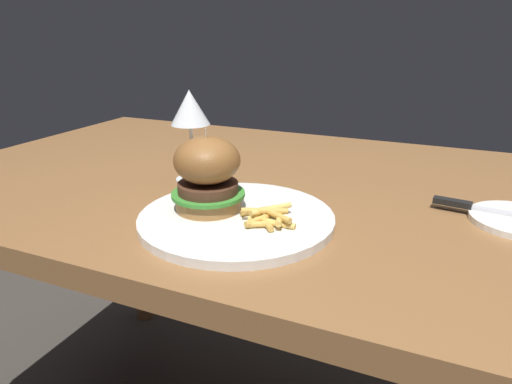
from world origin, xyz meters
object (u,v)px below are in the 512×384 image
table_knife (485,209)px  wine_glass (190,112)px  main_plate (237,219)px  burger_sandwich (207,174)px

table_knife → wine_glass: bearing=-177.0°
main_plate → table_knife: 0.40m
main_plate → wine_glass: wine_glass is taller
main_plate → burger_sandwich: burger_sandwich is taller
wine_glass → table_knife: (0.53, 0.03, -0.12)m
burger_sandwich → table_knife: (0.41, 0.18, -0.06)m
burger_sandwich → table_knife: burger_sandwich is taller
wine_glass → table_knife: bearing=3.0°
main_plate → wine_glass: bearing=138.1°
wine_glass → table_knife: size_ratio=0.90×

